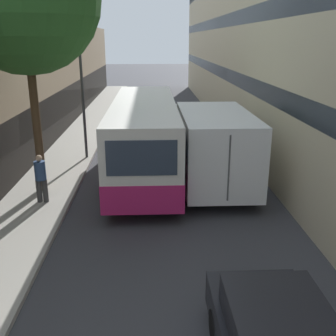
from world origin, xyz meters
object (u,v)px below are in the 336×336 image
bus (144,136)px  pedestrian (41,177)px  street_lamp (79,33)px  box_truck (212,142)px

bus → pedestrian: 4.63m
pedestrian → street_lamp: bearing=82.8°
pedestrian → street_lamp: (0.65, 5.16, 4.48)m
bus → pedestrian: size_ratio=6.22×
box_truck → street_lamp: (-5.24, 2.97, 3.94)m
box_truck → pedestrian: (-5.89, -2.19, -0.54)m
pedestrian → box_truck: bearing=20.4°
bus → box_truck: (2.55, -0.97, -0.04)m
bus → street_lamp: street_lamp is taller
pedestrian → street_lamp: size_ratio=0.20×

